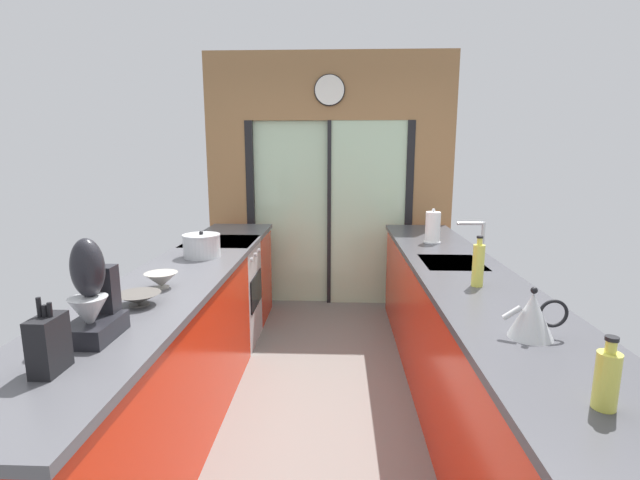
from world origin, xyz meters
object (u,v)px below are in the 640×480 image
at_px(oven_range, 223,293).
at_px(soap_bottle_far, 478,264).
at_px(soap_bottle_near, 607,379).
at_px(mixing_bowl_far, 161,280).
at_px(paper_towel_roll, 433,228).
at_px(stand_mixer, 93,301).
at_px(stock_pot, 202,246).
at_px(mixing_bowl_near, 139,299).
at_px(kettle, 532,315).
at_px(knife_block, 49,344).

bearing_deg(oven_range, soap_bottle_far, -35.33).
bearing_deg(oven_range, soap_bottle_near, -54.64).
bearing_deg(mixing_bowl_far, paper_towel_roll, 37.56).
bearing_deg(stand_mixer, mixing_bowl_far, 90.00).
bearing_deg(oven_range, mixing_bowl_far, -89.24).
bearing_deg(stock_pot, stand_mixer, -90.00).
bearing_deg(stock_pot, soap_bottle_far, -20.50).
height_order(mixing_bowl_near, soap_bottle_near, soap_bottle_near).
distance_m(oven_range, stand_mixer, 2.18).
distance_m(mixing_bowl_far, paper_towel_roll, 2.25).
distance_m(oven_range, kettle, 2.75).
bearing_deg(mixing_bowl_far, knife_block, -90.00).
height_order(stock_pot, soap_bottle_far, soap_bottle_far).
bearing_deg(mixing_bowl_near, oven_range, 90.63).
distance_m(mixing_bowl_far, knife_block, 1.00).
xyz_separation_m(oven_range, paper_towel_roll, (1.80, -0.01, 0.59)).
distance_m(knife_block, soap_bottle_near, 1.79).
height_order(soap_bottle_near, soap_bottle_far, soap_bottle_far).
bearing_deg(stock_pot, mixing_bowl_far, -90.00).
height_order(stand_mixer, paper_towel_roll, stand_mixer).
relative_size(stock_pot, soap_bottle_near, 1.19).
bearing_deg(soap_bottle_near, stock_pot, 132.75).
distance_m(knife_block, stock_pot, 1.77).
height_order(oven_range, mixing_bowl_near, mixing_bowl_near).
xyz_separation_m(mixing_bowl_near, stand_mixer, (0.00, -0.41, 0.13)).
distance_m(mixing_bowl_near, mixing_bowl_far, 0.30).
bearing_deg(mixing_bowl_near, mixing_bowl_far, 90.00).
distance_m(mixing_bowl_near, knife_block, 0.71).
bearing_deg(kettle, oven_range, 131.90).
distance_m(mixing_bowl_near, stand_mixer, 0.43).
height_order(mixing_bowl_far, soap_bottle_far, soap_bottle_far).
xyz_separation_m(stand_mixer, kettle, (1.78, 0.08, -0.07)).
distance_m(stand_mixer, soap_bottle_near, 1.84).
relative_size(knife_block, stock_pot, 1.00).
bearing_deg(knife_block, soap_bottle_near, -4.96).
height_order(mixing_bowl_far, paper_towel_roll, paper_towel_roll).
bearing_deg(oven_range, stand_mixer, -89.49).
bearing_deg(mixing_bowl_far, mixing_bowl_near, -90.00).
bearing_deg(knife_block, soap_bottle_far, 31.84).
xyz_separation_m(stand_mixer, soap_bottle_near, (1.78, -0.45, -0.07)).
bearing_deg(mixing_bowl_near, soap_bottle_far, 12.77).
bearing_deg(kettle, stock_pot, 141.89).
height_order(mixing_bowl_near, mixing_bowl_far, mixing_bowl_far).
relative_size(soap_bottle_near, soap_bottle_far, 0.78).
distance_m(soap_bottle_near, soap_bottle_far, 1.26).
xyz_separation_m(mixing_bowl_near, mixing_bowl_far, (-0.00, 0.30, 0.01)).
height_order(soap_bottle_near, paper_towel_roll, paper_towel_roll).
height_order(mixing_bowl_near, knife_block, knife_block).
height_order(stand_mixer, kettle, stand_mixer).
xyz_separation_m(oven_range, mixing_bowl_far, (0.02, -1.38, 0.51)).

